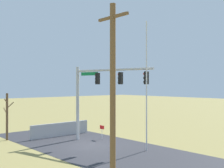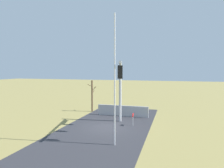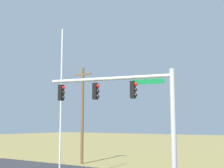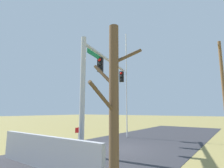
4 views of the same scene
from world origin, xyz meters
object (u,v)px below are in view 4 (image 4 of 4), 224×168
at_px(signal_mast, 101,76).
at_px(bare_tree, 114,119).
at_px(flagpole, 126,83).
at_px(open_sign, 79,133).
at_px(utility_pole, 223,86).

relative_size(signal_mast, bare_tree, 1.79).
xyz_separation_m(signal_mast, flagpole, (-4.63, -0.77, 0.14)).
relative_size(flagpole, bare_tree, 2.32).
xyz_separation_m(flagpole, open_sign, (5.46, -0.31, -3.81)).
height_order(utility_pole, open_sign, utility_pole).
bearing_deg(bare_tree, utility_pole, 175.86).
distance_m(signal_mast, flagpole, 4.69).
xyz_separation_m(flagpole, utility_pole, (-4.29, 7.14, -0.34)).
relative_size(flagpole, open_sign, 7.73).
xyz_separation_m(utility_pole, open_sign, (9.75, -7.45, -3.48)).
bearing_deg(flagpole, signal_mast, 9.44).
bearing_deg(flagpole, bare_tree, 29.54).
bearing_deg(bare_tree, open_sign, -129.39).
bearing_deg(utility_pole, flagpole, -59.01).
xyz_separation_m(signal_mast, bare_tree, (6.06, 5.29, -2.48)).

